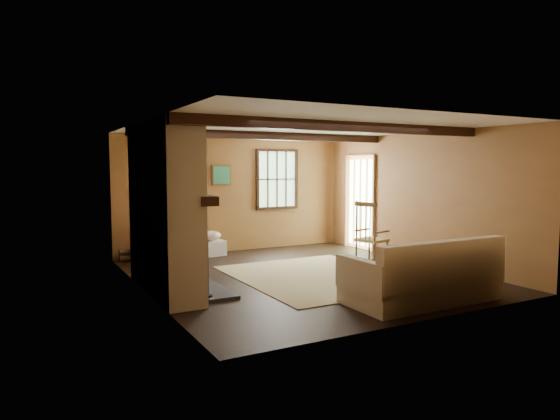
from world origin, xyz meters
TOP-DOWN VIEW (x-y plane):
  - ground at (0.00, 0.00)m, footprint 5.50×5.50m
  - room_envelope at (0.22, 0.26)m, footprint 5.02×5.52m
  - fireplace at (-2.23, -0.00)m, footprint 1.02×2.30m
  - rug at (0.20, -0.20)m, footprint 2.50×3.00m
  - rocking_chair at (1.58, 0.19)m, footprint 0.93×0.65m
  - sofa at (0.63, -2.13)m, footprint 2.11×0.94m
  - firewood_pile at (-2.08, 2.60)m, footprint 0.64×0.12m
  - laundry_basket at (-0.65, 2.43)m, footprint 0.54×0.44m
  - basket_pillow at (-0.65, 2.43)m, footprint 0.47×0.42m
  - armchair at (-1.56, 2.18)m, footprint 1.08×1.09m

SIDE VIEW (x-z plane):
  - ground at x=0.00m, z-range 0.00..0.00m
  - rug at x=0.20m, z-range 0.00..0.01m
  - firewood_pile at x=-2.08m, z-range 0.00..0.23m
  - laundry_basket at x=-0.65m, z-range 0.00..0.30m
  - sofa at x=0.63m, z-range -0.12..0.73m
  - armchair at x=-1.56m, z-range 0.00..0.74m
  - basket_pillow at x=-0.65m, z-range 0.30..0.50m
  - rocking_chair at x=1.58m, z-range -0.09..1.07m
  - fireplace at x=-2.23m, z-range -0.10..2.30m
  - room_envelope at x=0.22m, z-range 0.41..2.85m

